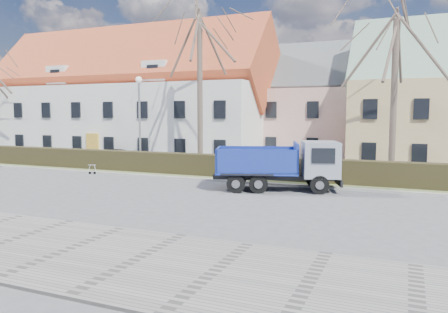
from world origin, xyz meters
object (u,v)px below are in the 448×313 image
at_px(dump_truck, 273,165).
at_px(streetlight, 140,123).
at_px(parked_car_a, 119,156).
at_px(cart_frame, 89,169).

xyz_separation_m(dump_truck, streetlight, (-10.42, 3.85, 1.91)).
relative_size(dump_truck, parked_car_a, 1.82).
bearing_deg(parked_car_a, dump_truck, -100.09).
distance_m(dump_truck, cart_frame, 12.43).
bearing_deg(cart_frame, streetlight, 55.80).
bearing_deg(streetlight, cart_frame, -124.20).
relative_size(dump_truck, cart_frame, 8.51).
bearing_deg(dump_truck, cart_frame, 157.27).
xyz_separation_m(dump_truck, parked_car_a, (-14.18, 6.58, -0.67)).
bearing_deg(cart_frame, parked_car_a, 108.07).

